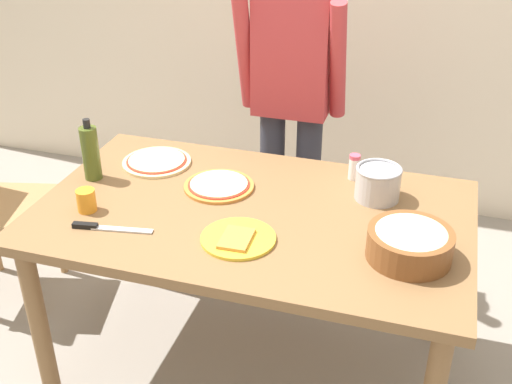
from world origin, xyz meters
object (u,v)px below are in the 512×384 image
object	(u,v)px
person_cook	(292,94)
pizza_cooked_on_tray	(219,185)
plate_with_slice	(238,238)
chef_knife	(102,227)
steel_pot	(378,183)
salt_shaker	(354,167)
popcorn_bowl	(410,242)
olive_oil_bottle	(91,153)
cup_orange	(86,200)
dining_table	(252,231)
pizza_raw_on_board	(157,161)

from	to	relation	value
person_cook	pizza_cooked_on_tray	xyz separation A→B (m)	(-0.13, -0.63, -0.17)
pizza_cooked_on_tray	plate_with_slice	distance (m)	0.39
plate_with_slice	chef_knife	size ratio (longest dim) A/B	0.90
steel_pot	salt_shaker	distance (m)	0.17
popcorn_bowl	salt_shaker	bearing A→B (deg)	117.98
chef_knife	popcorn_bowl	bearing A→B (deg)	7.61
popcorn_bowl	salt_shaker	xyz separation A→B (m)	(-0.26, 0.50, -0.01)
olive_oil_bottle	person_cook	bearing A→B (deg)	47.45
person_cook	salt_shaker	distance (m)	0.55
popcorn_bowl	salt_shaker	world-z (taller)	popcorn_bowl
pizza_cooked_on_tray	chef_knife	distance (m)	0.50
cup_orange	steel_pot	bearing A→B (deg)	21.92
pizza_cooked_on_tray	plate_with_slice	xyz separation A→B (m)	(0.19, -0.34, -0.00)
dining_table	salt_shaker	distance (m)	0.50
olive_oil_bottle	salt_shaker	distance (m)	1.05
dining_table	plate_with_slice	xyz separation A→B (m)	(0.01, -0.21, 0.10)
steel_pot	salt_shaker	xyz separation A→B (m)	(-0.11, 0.13, -0.01)
popcorn_bowl	plate_with_slice	bearing A→B (deg)	-173.07
pizza_cooked_on_tray	popcorn_bowl	size ratio (longest dim) A/B	0.99
olive_oil_bottle	steel_pot	bearing A→B (deg)	8.70
person_cook	pizza_raw_on_board	size ratio (longest dim) A/B	5.62
pizza_raw_on_board	plate_with_slice	world-z (taller)	plate_with_slice
plate_with_slice	olive_oil_bottle	distance (m)	0.76
popcorn_bowl	olive_oil_bottle	world-z (taller)	olive_oil_bottle
cup_orange	salt_shaker	world-z (taller)	salt_shaker
popcorn_bowl	person_cook	bearing A→B (deg)	124.94
pizza_raw_on_board	popcorn_bowl	distance (m)	1.15
popcorn_bowl	olive_oil_bottle	bearing A→B (deg)	171.30
popcorn_bowl	olive_oil_bottle	distance (m)	1.28
cup_orange	dining_table	bearing A→B (deg)	17.19
popcorn_bowl	chef_knife	distance (m)	1.06
pizza_cooked_on_tray	popcorn_bowl	bearing A→B (deg)	-19.38
dining_table	steel_pot	bearing A→B (deg)	27.86
popcorn_bowl	chef_knife	bearing A→B (deg)	-172.39
dining_table	pizza_cooked_on_tray	distance (m)	0.24
salt_shaker	chef_knife	distance (m)	1.01
pizza_cooked_on_tray	olive_oil_bottle	bearing A→B (deg)	-171.97
plate_with_slice	popcorn_bowl	size ratio (longest dim) A/B	0.93
dining_table	pizza_cooked_on_tray	world-z (taller)	pizza_cooked_on_tray
pizza_cooked_on_tray	chef_knife	xyz separation A→B (m)	(-0.29, -0.41, -0.00)
popcorn_bowl	steel_pot	size ratio (longest dim) A/B	1.61
chef_knife	plate_with_slice	bearing A→B (deg)	8.41
pizza_cooked_on_tray	steel_pot	distance (m)	0.61
person_cook	salt_shaker	xyz separation A→B (m)	(0.36, -0.40, -0.13)
salt_shaker	pizza_cooked_on_tray	bearing A→B (deg)	-155.09
person_cook	popcorn_bowl	distance (m)	1.10
dining_table	plate_with_slice	bearing A→B (deg)	-86.09
popcorn_bowl	steel_pot	distance (m)	0.40
person_cook	cup_orange	distance (m)	1.09
dining_table	plate_with_slice	size ratio (longest dim) A/B	6.15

